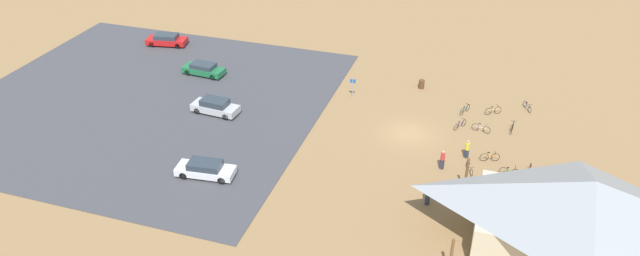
% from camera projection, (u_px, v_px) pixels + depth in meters
% --- Properties ---
extents(ground, '(160.00, 160.00, 0.00)m').
position_uv_depth(ground, '(409.00, 134.00, 53.49)').
color(ground, '#937047').
rests_on(ground, ground).
extents(parking_lot_asphalt, '(35.03, 33.52, 0.05)m').
position_uv_depth(parking_lot_asphalt, '(147.00, 100.00, 58.94)').
color(parking_lot_asphalt, '#424247').
rests_on(parking_lot_asphalt, ground).
extents(bike_pavilion, '(16.41, 9.83, 6.10)m').
position_uv_depth(bike_pavilion, '(587.00, 215.00, 38.37)').
color(bike_pavilion, beige).
rests_on(bike_pavilion, ground).
extents(trash_bin, '(0.60, 0.60, 0.90)m').
position_uv_depth(trash_bin, '(422.00, 84.00, 60.98)').
color(trash_bin, brown).
rests_on(trash_bin, ground).
extents(lot_sign, '(0.56, 0.08, 2.20)m').
position_uv_depth(lot_sign, '(353.00, 85.00, 58.63)').
color(lot_sign, '#99999E').
rests_on(lot_sign, ground).
extents(bicycle_yellow_edge_north, '(1.51, 0.93, 0.91)m').
position_uv_depth(bicycle_yellow_edge_north, '(493.00, 111.00, 56.34)').
color(bicycle_yellow_edge_north, black).
rests_on(bicycle_yellow_edge_north, ground).
extents(bicycle_blue_yard_center, '(0.80, 1.57, 0.82)m').
position_uv_depth(bicycle_blue_yard_center, '(527.00, 107.00, 57.12)').
color(bicycle_blue_yard_center, black).
rests_on(bicycle_blue_yard_center, ground).
extents(bicycle_black_near_sign, '(0.48, 1.74, 0.91)m').
position_uv_depth(bicycle_black_near_sign, '(512.00, 128.00, 53.62)').
color(bicycle_black_near_sign, black).
rests_on(bicycle_black_near_sign, ground).
extents(bicycle_silver_edge_south, '(0.72, 1.50, 0.76)m').
position_uv_depth(bicycle_silver_edge_south, '(469.00, 169.00, 48.17)').
color(bicycle_silver_edge_south, black).
rests_on(bicycle_silver_edge_south, ground).
extents(bicycle_teal_yard_front, '(0.80, 1.62, 0.84)m').
position_uv_depth(bicycle_teal_yard_front, '(465.00, 110.00, 56.56)').
color(bicycle_teal_yard_front, black).
rests_on(bicycle_teal_yard_front, ground).
extents(bicycle_green_front_row, '(1.68, 0.48, 0.87)m').
position_uv_depth(bicycle_green_front_row, '(510.00, 172.00, 47.77)').
color(bicycle_green_front_row, black).
rests_on(bicycle_green_front_row, ground).
extents(bicycle_purple_lone_west, '(0.98, 1.51, 0.82)m').
position_uv_depth(bicycle_purple_lone_west, '(460.00, 125.00, 54.16)').
color(bicycle_purple_lone_west, black).
rests_on(bicycle_purple_lone_west, ground).
extents(bicycle_red_back_row, '(0.48, 1.77, 0.79)m').
position_uv_depth(bicycle_red_back_row, '(530.00, 170.00, 47.90)').
color(bicycle_red_back_row, black).
rests_on(bicycle_red_back_row, ground).
extents(bicycle_white_yard_left, '(1.72, 0.53, 0.83)m').
position_uv_depth(bicycle_white_yard_left, '(481.00, 128.00, 53.57)').
color(bicycle_white_yard_left, black).
rests_on(bicycle_white_yard_left, ground).
extents(bicycle_orange_lone_east, '(1.63, 0.63, 0.89)m').
position_uv_depth(bicycle_orange_lone_east, '(490.00, 157.00, 49.53)').
color(bicycle_orange_lone_east, black).
rests_on(bicycle_orange_lone_east, ground).
extents(car_red_by_curb, '(5.00, 2.71, 1.37)m').
position_uv_depth(car_red_by_curb, '(167.00, 40.00, 70.42)').
color(car_red_by_curb, red).
rests_on(car_red_by_curb, parking_lot_asphalt).
extents(car_silver_end_stall, '(4.69, 2.09, 1.48)m').
position_uv_depth(car_silver_end_stall, '(215.00, 106.00, 56.26)').
color(car_silver_end_stall, '#BCBCC1').
rests_on(car_silver_end_stall, parking_lot_asphalt).
extents(car_white_back_corner, '(4.92, 2.25, 1.35)m').
position_uv_depth(car_white_back_corner, '(205.00, 169.00, 47.47)').
color(car_white_back_corner, white).
rests_on(car_white_back_corner, parking_lot_asphalt).
extents(car_green_aisle_side, '(4.70, 2.10, 1.30)m').
position_uv_depth(car_green_aisle_side, '(204.00, 69.00, 63.51)').
color(car_green_aisle_side, '#1E6B3D').
rests_on(car_green_aisle_side, parking_lot_asphalt).
extents(visitor_by_pavilion, '(0.40, 0.38, 1.71)m').
position_uv_depth(visitor_by_pavilion, '(467.00, 149.00, 49.72)').
color(visitor_by_pavilion, '#2D3347').
rests_on(visitor_by_pavilion, ground).
extents(visitor_at_bikes, '(0.36, 0.36, 1.81)m').
position_uv_depth(visitor_at_bikes, '(428.00, 194.00, 44.26)').
color(visitor_at_bikes, '#2D3347').
rests_on(visitor_at_bikes, ground).
extents(visitor_crossing_yard, '(0.39, 0.36, 1.76)m').
position_uv_depth(visitor_crossing_yard, '(442.00, 159.00, 48.30)').
color(visitor_crossing_yard, '#2D3347').
rests_on(visitor_crossing_yard, ground).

